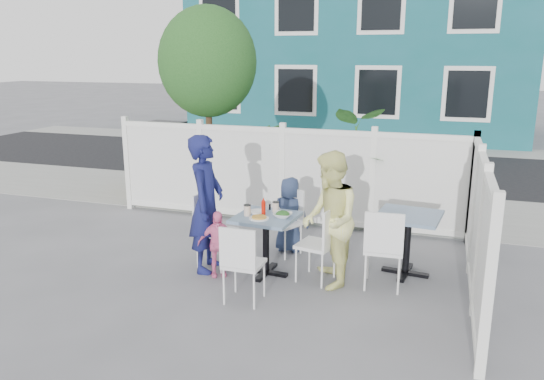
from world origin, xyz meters
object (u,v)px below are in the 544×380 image
(chair_left, at_px, (211,224))
(man, at_px, (206,204))
(woman, at_px, (330,220))
(chair_right, at_px, (322,239))
(utility_cabinet, at_px, (166,157))
(chair_near, at_px, (241,259))
(main_table, at_px, (266,229))
(toddler, at_px, (218,244))
(boy, at_px, (290,215))
(chair_back, at_px, (287,216))
(spare_table, at_px, (408,228))

(chair_left, bearing_deg, man, 13.39)
(chair_left, relative_size, woman, 0.60)
(chair_left, bearing_deg, chair_right, 96.93)
(utility_cabinet, relative_size, chair_near, 1.44)
(main_table, height_order, chair_near, chair_near)
(chair_left, distance_m, toddler, 0.41)
(chair_left, xyz_separation_m, boy, (0.84, 0.82, -0.03))
(chair_near, relative_size, woman, 0.56)
(chair_back, height_order, woman, woman)
(chair_back, distance_m, toddler, 1.23)
(boy, bearing_deg, chair_left, 45.16)
(spare_table, xyz_separation_m, woman, (-0.88, -0.60, 0.20))
(chair_left, xyz_separation_m, woman, (1.61, -0.13, 0.25))
(utility_cabinet, height_order, chair_near, utility_cabinet)
(spare_table, height_order, boy, boy)
(utility_cabinet, distance_m, chair_right, 5.54)
(chair_near, bearing_deg, woman, 45.27)
(main_table, xyz_separation_m, man, (-0.78, -0.08, 0.28))
(utility_cabinet, height_order, spare_table, utility_cabinet)
(utility_cabinet, bearing_deg, toddler, -48.22)
(chair_left, height_order, chair_right, chair_left)
(chair_left, relative_size, toddler, 1.15)
(spare_table, relative_size, chair_near, 0.92)
(spare_table, bearing_deg, chair_near, -139.96)
(woman, relative_size, boy, 1.53)
(utility_cabinet, distance_m, woman, 5.65)
(utility_cabinet, xyz_separation_m, man, (2.67, -3.72, 0.22))
(chair_right, xyz_separation_m, boy, (-0.67, 0.89, -0.02))
(utility_cabinet, relative_size, chair_back, 1.45)
(spare_table, height_order, woman, woman)
(chair_back, xyz_separation_m, man, (-0.81, -0.90, 0.35))
(spare_table, relative_size, boy, 0.79)
(spare_table, relative_size, woman, 0.51)
(main_table, bearing_deg, chair_left, 175.11)
(chair_back, bearing_deg, man, 72.70)
(chair_right, bearing_deg, boy, 49.06)
(boy, bearing_deg, chair_back, 74.73)
(chair_near, distance_m, woman, 1.19)
(utility_cabinet, bearing_deg, chair_left, -48.17)
(chair_left, xyz_separation_m, chair_right, (1.51, -0.07, -0.02))
(utility_cabinet, bearing_deg, woman, -35.77)
(utility_cabinet, distance_m, main_table, 5.02)
(spare_table, distance_m, chair_right, 1.12)
(chair_near, distance_m, boy, 1.76)
(chair_left, distance_m, boy, 1.17)
(chair_back, bearing_deg, spare_table, -164.94)
(chair_right, relative_size, chair_back, 1.04)
(chair_near, height_order, toddler, chair_near)
(main_table, height_order, toddler, toddler)
(utility_cabinet, height_order, boy, utility_cabinet)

